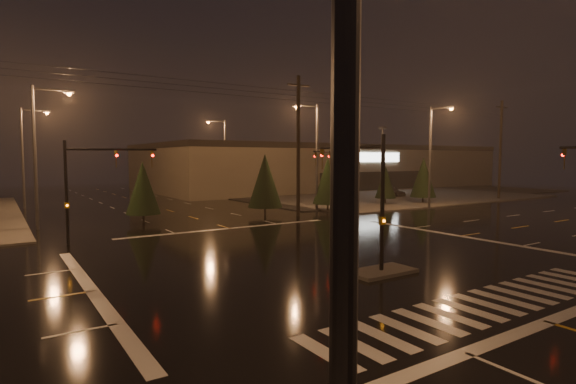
# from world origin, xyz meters

# --- Properties ---
(ground) EXTENTS (140.00, 140.00, 0.00)m
(ground) POSITION_xyz_m (0.00, 0.00, 0.00)
(ground) COLOR black
(ground) RESTS_ON ground
(sidewalk_ne) EXTENTS (36.00, 36.00, 0.12)m
(sidewalk_ne) POSITION_xyz_m (30.00, 30.00, 0.06)
(sidewalk_ne) COLOR #423F3B
(sidewalk_ne) RESTS_ON ground
(median_island) EXTENTS (3.00, 1.60, 0.15)m
(median_island) POSITION_xyz_m (0.00, -4.00, 0.07)
(median_island) COLOR #423F3B
(median_island) RESTS_ON ground
(crosswalk) EXTENTS (15.00, 2.60, 0.01)m
(crosswalk) POSITION_xyz_m (0.00, -9.00, 0.01)
(crosswalk) COLOR beige
(crosswalk) RESTS_ON ground
(stop_bar_near) EXTENTS (16.00, 0.50, 0.01)m
(stop_bar_near) POSITION_xyz_m (0.00, -11.00, 0.01)
(stop_bar_near) COLOR beige
(stop_bar_near) RESTS_ON ground
(stop_bar_far) EXTENTS (16.00, 0.50, 0.01)m
(stop_bar_far) POSITION_xyz_m (0.00, 11.00, 0.01)
(stop_bar_far) COLOR beige
(stop_bar_far) RESTS_ON ground
(parking_lot) EXTENTS (50.00, 24.00, 0.08)m
(parking_lot) POSITION_xyz_m (35.00, 28.00, 0.04)
(parking_lot) COLOR black
(parking_lot) RESTS_ON ground
(retail_building) EXTENTS (60.20, 28.30, 7.20)m
(retail_building) POSITION_xyz_m (35.00, 45.99, 3.84)
(retail_building) COLOR #6B604C
(retail_building) RESTS_ON ground
(signal_mast_median) EXTENTS (0.25, 4.59, 6.00)m
(signal_mast_median) POSITION_xyz_m (0.00, -3.07, 3.75)
(signal_mast_median) COLOR black
(signal_mast_median) RESTS_ON ground
(signal_mast_ne) EXTENTS (4.84, 1.86, 6.00)m
(signal_mast_ne) POSITION_xyz_m (9.50, 10.14, 3.79)
(signal_mast_ne) COLOR black
(signal_mast_ne) RESTS_ON ground
(signal_mast_nw) EXTENTS (4.84, 1.86, 6.00)m
(signal_mast_nw) POSITION_xyz_m (-9.50, 10.14, 3.79)
(signal_mast_nw) COLOR black
(signal_mast_nw) RESTS_ON ground
(streetlight_0) EXTENTS (2.77, 0.32, 10.00)m
(streetlight_0) POSITION_xyz_m (-11.18, -15.00, 5.80)
(streetlight_0) COLOR #38383A
(streetlight_0) RESTS_ON ground
(streetlight_1) EXTENTS (2.77, 0.32, 10.00)m
(streetlight_1) POSITION_xyz_m (-11.18, 18.00, 5.80)
(streetlight_1) COLOR #38383A
(streetlight_1) RESTS_ON ground
(streetlight_2) EXTENTS (2.77, 0.32, 10.00)m
(streetlight_2) POSITION_xyz_m (-11.18, 34.00, 5.80)
(streetlight_2) COLOR #38383A
(streetlight_2) RESTS_ON ground
(streetlight_3) EXTENTS (2.77, 0.32, 10.00)m
(streetlight_3) POSITION_xyz_m (11.18, 16.00, 5.80)
(streetlight_3) COLOR #38383A
(streetlight_3) RESTS_ON ground
(streetlight_4) EXTENTS (2.77, 0.32, 10.00)m
(streetlight_4) POSITION_xyz_m (11.18, 36.00, 5.80)
(streetlight_4) COLOR #38383A
(streetlight_4) RESTS_ON ground
(streetlight_6) EXTENTS (0.32, 2.77, 10.00)m
(streetlight_6) POSITION_xyz_m (22.00, 11.18, 5.80)
(streetlight_6) COLOR #38383A
(streetlight_6) RESTS_ON ground
(utility_pole_1) EXTENTS (2.20, 0.32, 12.00)m
(utility_pole_1) POSITION_xyz_m (8.00, 14.00, 6.13)
(utility_pole_1) COLOR black
(utility_pole_1) RESTS_ON ground
(utility_pole_2) EXTENTS (2.20, 0.32, 12.00)m
(utility_pole_2) POSITION_xyz_m (38.00, 14.00, 6.13)
(utility_pole_2) COLOR black
(utility_pole_2) RESTS_ON ground
(conifer_0) EXTENTS (2.83, 2.83, 5.12)m
(conifer_0) POSITION_xyz_m (12.54, 15.66, 2.91)
(conifer_0) COLOR black
(conifer_0) RESTS_ON ground
(conifer_1) EXTENTS (2.25, 2.25, 4.22)m
(conifer_1) POSITION_xyz_m (21.68, 17.12, 2.46)
(conifer_1) COLOR black
(conifer_1) RESTS_ON ground
(conifer_2) EXTENTS (2.84, 2.84, 5.14)m
(conifer_2) POSITION_xyz_m (26.14, 15.74, 2.92)
(conifer_2) COLOR black
(conifer_2) RESTS_ON ground
(conifer_3) EXTENTS (2.61, 2.61, 4.77)m
(conifer_3) POSITION_xyz_m (-4.37, 17.16, 2.73)
(conifer_3) COLOR black
(conifer_3) RESTS_ON ground
(conifer_4) EXTENTS (3.02, 3.02, 5.41)m
(conifer_4) POSITION_xyz_m (5.97, 16.21, 3.05)
(conifer_4) COLOR black
(conifer_4) RESTS_ON ground
(car_parked) EXTENTS (1.78, 4.17, 1.40)m
(car_parked) POSITION_xyz_m (29.53, 23.82, 0.70)
(car_parked) COLOR black
(car_parked) RESTS_ON ground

